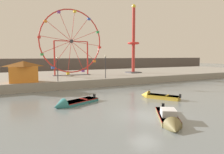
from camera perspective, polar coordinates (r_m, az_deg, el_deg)
ground_plane at (r=18.77m, az=8.97°, el=-10.20°), size 240.00×240.00×0.00m
quay_promenade at (r=44.52m, az=-13.38°, el=-0.20°), size 110.00×23.65×1.31m
distant_town_skyline at (r=69.33m, az=-18.60°, el=3.01°), size 140.00×3.00×4.40m
motorboat_teal_painted at (r=22.38m, az=-11.14°, el=-7.11°), size 5.64×3.56×1.44m
motorboat_mustard_yellow at (r=26.24m, az=11.98°, el=-5.14°), size 3.55×4.77×1.27m
motorboat_olive_wood at (r=16.94m, az=15.43°, el=-11.13°), size 4.45×5.74×1.42m
ferris_wheel_red_frame at (r=42.79m, az=-11.06°, el=9.31°), size 12.81×1.20×13.08m
drop_tower_red_tower at (r=48.14m, az=5.88°, el=8.94°), size 2.80×2.80×15.35m
carnival_booth_orange_canopy at (r=33.13m, az=-23.02°, el=1.47°), size 4.45×3.00×3.12m
promenade_lamp_near at (r=32.49m, az=-14.66°, el=3.12°), size 0.32×0.32×3.72m
promenade_lamp_far at (r=35.75m, az=-1.77°, el=3.78°), size 0.32×0.32×3.99m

